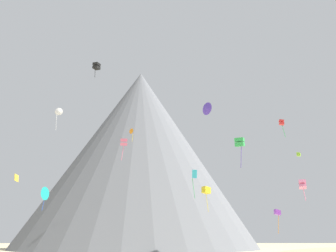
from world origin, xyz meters
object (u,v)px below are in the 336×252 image
object	(u,v)px
kite_indigo_mid	(206,108)
kite_black_high	(96,66)
kite_cyan_low	(194,177)
kite_teal_low	(44,194)
kite_green_mid	(240,142)
kite_pink_low	(303,184)
kite_red_mid	(282,123)
kite_orange_mid	(132,131)
kite_rainbow_mid	(124,142)
kite_gold_low	(16,178)
rock_massif	(140,156)
kite_violet_low	(277,213)
kite_lime_mid	(299,154)
kite_white_high	(59,112)
kite_yellow_low	(206,190)

from	to	relation	value
kite_indigo_mid	kite_black_high	size ratio (longest dim) A/B	0.71
kite_cyan_low	kite_teal_low	bearing A→B (deg)	72.09
kite_green_mid	kite_pink_low	xyz separation A→B (m)	(6.94, -6.50, -7.77)
kite_red_mid	kite_black_high	world-z (taller)	kite_black_high
kite_orange_mid	kite_indigo_mid	bearing A→B (deg)	165.96
kite_rainbow_mid	kite_pink_low	world-z (taller)	kite_rainbow_mid
kite_gold_low	kite_pink_low	size ratio (longest dim) A/B	0.36
rock_massif	kite_cyan_low	xyz separation A→B (m)	(12.07, -43.83, -13.38)
kite_black_high	kite_gold_low	bearing A→B (deg)	6.14
kite_green_mid	kite_black_high	world-z (taller)	kite_black_high
kite_rainbow_mid	kite_violet_low	world-z (taller)	kite_rainbow_mid
kite_gold_low	kite_orange_mid	size ratio (longest dim) A/B	0.33
rock_massif	kite_green_mid	world-z (taller)	rock_massif
kite_teal_low	kite_pink_low	size ratio (longest dim) A/B	1.39
kite_lime_mid	kite_gold_low	bearing A→B (deg)	-33.96
kite_red_mid	kite_indigo_mid	xyz separation A→B (m)	(-14.22, -4.43, 1.00)
kite_rainbow_mid	kite_gold_low	size ratio (longest dim) A/B	4.23
kite_white_high	kite_rainbow_mid	world-z (taller)	kite_white_high
rock_massif	kite_violet_low	world-z (taller)	rock_massif
rock_massif	kite_violet_low	xyz separation A→B (m)	(30.41, -29.77, -18.35)
kite_rainbow_mid	kite_violet_low	size ratio (longest dim) A/B	0.90
kite_lime_mid	kite_yellow_low	xyz separation A→B (m)	(-20.47, -3.61, -8.11)
kite_violet_low	kite_gold_low	distance (m)	51.22
kite_lime_mid	kite_pink_low	xyz separation A→B (m)	(-9.60, -24.32, -9.92)
kite_red_mid	kite_orange_mid	bearing A→B (deg)	68.72
kite_rainbow_mid	rock_massif	bearing A→B (deg)	-98.02
kite_lime_mid	kite_rainbow_mid	distance (m)	37.34
kite_gold_low	kite_pink_low	bearing A→B (deg)	147.71
kite_teal_low	kite_white_high	distance (m)	26.55
rock_massif	kite_orange_mid	world-z (taller)	rock_massif
kite_rainbow_mid	kite_lime_mid	bearing A→B (deg)	-174.07
kite_red_mid	kite_orange_mid	xyz separation A→B (m)	(-28.58, 15.91, 2.90)
kite_rainbow_mid	kite_cyan_low	bearing A→B (deg)	154.23
kite_green_mid	kite_black_high	distance (m)	32.61
kite_green_mid	kite_indigo_mid	bearing A→B (deg)	13.96
rock_massif	kite_lime_mid	size ratio (longest dim) A/B	88.78
kite_red_mid	kite_gold_low	world-z (taller)	kite_red_mid
rock_massif	kite_indigo_mid	bearing A→B (deg)	-73.75
kite_white_high	kite_lime_mid	bearing A→B (deg)	-3.76
kite_lime_mid	kite_pink_low	size ratio (longest dim) A/B	0.36
kite_indigo_mid	kite_violet_low	size ratio (longest dim) A/B	0.46
kite_red_mid	rock_massif	bearing A→B (deg)	40.73
kite_orange_mid	kite_rainbow_mid	bearing A→B (deg)	128.79
kite_red_mid	kite_white_high	bearing A→B (deg)	77.15
kite_cyan_low	kite_white_high	world-z (taller)	kite_white_high
kite_white_high	kite_yellow_low	xyz separation A→B (m)	(32.79, -8.44, -19.15)
kite_green_mid	kite_yellow_low	world-z (taller)	kite_green_mid
rock_massif	kite_cyan_low	distance (m)	47.39
kite_teal_low	kite_gold_low	xyz separation A→B (m)	(0.62, -14.15, 0.42)
kite_pink_low	kite_indigo_mid	bearing A→B (deg)	-13.98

